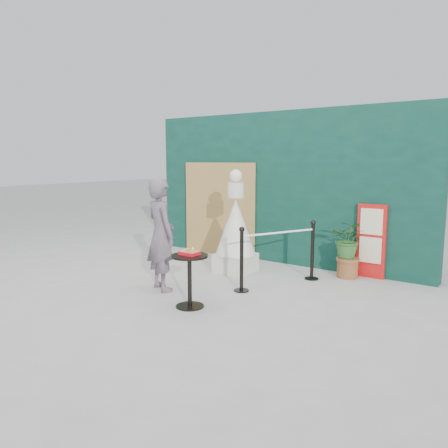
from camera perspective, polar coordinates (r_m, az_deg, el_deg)
ground at (r=6.58m, az=-6.25°, el=-9.90°), size 60.00×60.00×0.00m
back_wall at (r=8.85m, az=7.47°, el=4.70°), size 6.00×0.30×3.00m
bamboo_fence at (r=9.47m, az=-0.67°, el=1.97°), size 1.80×0.08×2.00m
woman at (r=6.95m, az=-8.23°, el=-1.39°), size 0.76×0.64×1.78m
menu_board at (r=8.03m, az=18.66°, el=-2.16°), size 0.50×0.07×1.30m
statue at (r=7.98m, az=1.53°, el=-0.91°), size 0.74×0.74×1.89m
cafe_table at (r=6.15m, az=-4.52°, el=-6.34°), size 0.52×0.52×0.75m
food_basket at (r=6.08m, az=-4.52°, el=-3.71°), size 0.26×0.19×0.11m
planter at (r=7.94m, az=15.94°, el=-2.62°), size 0.60×0.52×1.01m
stanchion_barrier at (r=7.25m, az=7.15°, el=-4.13°), size 0.84×1.54×1.03m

